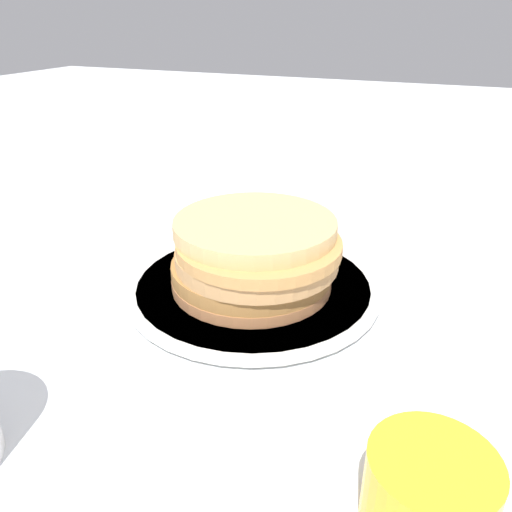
{
  "coord_description": "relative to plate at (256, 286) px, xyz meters",
  "views": [
    {
      "loc": [
        -0.44,
        -0.2,
        0.3
      ],
      "look_at": [
        0.03,
        -0.0,
        0.05
      ],
      "focal_mm": 35.0,
      "sensor_mm": 36.0,
      "label": 1
    }
  ],
  "objects": [
    {
      "name": "plate",
      "position": [
        0.0,
        0.0,
        0.0
      ],
      "size": [
        0.3,
        0.3,
        0.01
      ],
      "color": "silver",
      "rests_on": "ground_plane"
    },
    {
      "name": "juice_glass",
      "position": [
        -0.23,
        -0.21,
        0.02
      ],
      "size": [
        0.08,
        0.08,
        0.06
      ],
      "color": "yellow",
      "rests_on": "ground_plane"
    },
    {
      "name": "pancake_stack",
      "position": [
        -0.0,
        -0.0,
        0.04
      ],
      "size": [
        0.2,
        0.2,
        0.08
      ],
      "color": "#BA784B",
      "rests_on": "plate"
    },
    {
      "name": "ground_plane",
      "position": [
        -0.03,
        0.0,
        -0.01
      ],
      "size": [
        4.0,
        4.0,
        0.0
      ],
      "primitive_type": "plane",
      "color": "white"
    }
  ]
}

